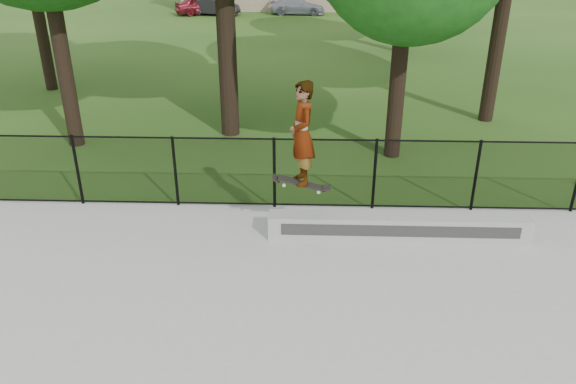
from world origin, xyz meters
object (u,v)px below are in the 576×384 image
grind_ledge (398,227)px  skater_airborne (302,135)px  car_a (202,5)px  car_c (297,6)px  car_b (215,7)px

grind_ledge → skater_airborne: 2.57m
grind_ledge → car_a: (-8.70, 28.99, 0.31)m
car_c → car_b: bearing=99.2°
car_a → car_b: bearing=-132.7°
car_a → skater_airborne: bearing=169.9°
skater_airborne → car_a: bearing=103.3°
car_b → car_c: (5.37, 0.54, -0.01)m
grind_ledge → skater_airborne: (-1.79, -0.21, 1.83)m
car_c → skater_airborne: skater_airborne is taller
grind_ledge → skater_airborne: skater_airborne is taller
car_b → car_a: bearing=81.3°
car_a → skater_airborne: 30.05m
car_b → car_c: car_b is taller
grind_ledge → car_b: 29.74m
car_b → skater_airborne: bearing=-157.6°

